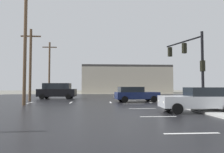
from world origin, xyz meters
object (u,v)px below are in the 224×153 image
Objects in this scene: traffic_signal_mast at (191,58)px; sedan_silver at (199,99)px; suv_black at (57,91)px; utility_pole_far at (30,63)px; sedan_navy at (135,94)px; utility_pole_mid at (25,43)px; utility_pole_distant at (49,68)px.

sedan_silver is at bearing 143.97° from traffic_signal_mast.
sedan_silver is 0.94× the size of suv_black.
utility_pole_far is at bearing 61.48° from suv_black.
sedan_navy is at bearing -71.85° from sedan_silver.
utility_pole_mid is at bearing -168.73° from sedan_navy.
utility_pole_mid is at bearing 72.39° from traffic_signal_mast.
utility_pole_distant is at bearing 95.07° from utility_pole_mid.
utility_pole_far is (-13.90, 10.83, 3.38)m from sedan_silver.
sedan_silver is 18.63m from suv_black.
suv_black is at bearing 58.68° from utility_pole_far.
sedan_navy is at bearing -9.76° from utility_pole_far.
utility_pole_distant is (-0.13, 9.57, 0.29)m from utility_pole_far.
utility_pole_far reaches higher than traffic_signal_mast.
sedan_silver is 14.64m from utility_pole_mid.
sedan_navy is (-2.47, 8.87, 0.00)m from sedan_silver.
utility_pole_distant is (-2.38, 5.87, 3.43)m from suv_black.
traffic_signal_mast is at bearing -46.61° from sedan_navy.
sedan_silver is at bearing -37.93° from utility_pole_far.
sedan_navy is 11.69m from utility_pole_mid.
utility_pole_mid reaches higher than sedan_silver.
sedan_silver is at bearing -55.49° from utility_pole_distant.
suv_black reaches higher than sedan_silver.
utility_pole_distant is at bearing -65.13° from suv_black.
utility_pole_mid is 1.30× the size of utility_pole_far.
suv_black is at bearing 83.16° from utility_pole_mid.
utility_pole_distant is at bearing 30.48° from traffic_signal_mast.
utility_pole_mid reaches higher than sedan_navy.
suv_black is at bearing -67.93° from utility_pole_distant.
traffic_signal_mast reaches higher than sedan_silver.
sedan_silver is 9.20m from sedan_navy.
utility_pole_mid reaches higher than utility_pole_far.
utility_pole_far is (-15.80, 5.68, 0.04)m from traffic_signal_mast.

